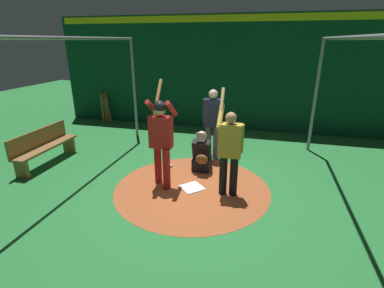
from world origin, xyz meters
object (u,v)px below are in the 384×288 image
at_px(bench, 44,146).
at_px(baseball_0, 171,166).
at_px(bat_rack, 107,108).
at_px(visitor, 229,148).
at_px(home_plate, 192,187).
at_px(umpire, 213,121).
at_px(batter, 161,136).
at_px(catcher, 202,155).

height_order(bench, baseball_0, bench).
bearing_deg(bat_rack, baseball_0, 46.83).
xyz_separation_m(visitor, bat_rack, (-4.25, -5.03, -0.45)).
bearing_deg(baseball_0, visitor, 58.44).
distance_m(home_plate, umpire, 1.91).
distance_m(visitor, bat_rack, 6.60).
bearing_deg(batter, bench, -96.19).
distance_m(home_plate, bench, 3.77).
distance_m(home_plate, bat_rack, 6.04).
bearing_deg(home_plate, baseball_0, -139.15).
xyz_separation_m(batter, catcher, (-0.89, 0.63, -0.70)).
relative_size(home_plate, catcher, 0.44).
relative_size(home_plate, batter, 0.20).
xyz_separation_m(home_plate, batter, (0.01, -0.62, 1.06)).
xyz_separation_m(umpire, bat_rack, (-2.55, -4.40, -0.49)).
relative_size(umpire, visitor, 0.87).
distance_m(catcher, bench, 3.78).
bearing_deg(catcher, visitor, 37.92).
bearing_deg(bench, visitor, 85.22).
bearing_deg(visitor, baseball_0, -122.86).
relative_size(home_plate, baseball_0, 5.68).
height_order(home_plate, bat_rack, bat_rack).
height_order(umpire, bench, umpire).
relative_size(home_plate, visitor, 0.21).
distance_m(batter, umpire, 1.81).
bearing_deg(batter, catcher, 144.71).
height_order(batter, bat_rack, batter).
distance_m(umpire, visitor, 1.81).
xyz_separation_m(batter, bat_rack, (-4.21, -3.69, -0.58)).
height_order(visitor, bat_rack, visitor).
bearing_deg(bat_rack, catcher, 52.37).
height_order(catcher, baseball_0, catcher).
bearing_deg(visitor, umpire, -160.87).
bearing_deg(batter, bat_rack, -138.82).
bearing_deg(baseball_0, bat_rack, -133.17).
bearing_deg(bat_rack, bench, 8.41).
relative_size(batter, umpire, 1.21).
xyz_separation_m(catcher, umpire, (-0.78, 0.09, 0.61)).
xyz_separation_m(batter, bench, (-0.34, -3.11, -0.63)).
height_order(home_plate, visitor, visitor).
distance_m(umpire, bench, 4.08).
xyz_separation_m(home_plate, baseball_0, (-0.85, -0.73, 0.03)).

